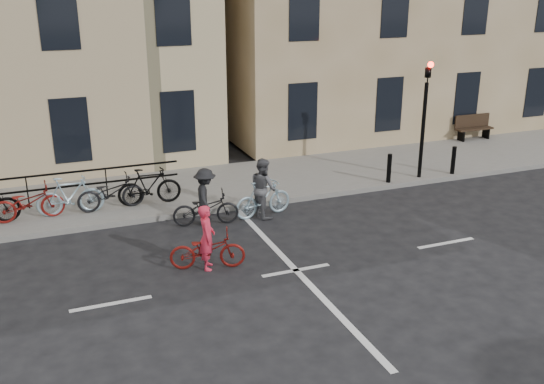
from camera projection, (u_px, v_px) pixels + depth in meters
name	position (u px, v px, depth m)	size (l,w,h in m)	color
ground	(296.00, 270.00, 13.38)	(120.00, 120.00, 0.00)	black
sidewalk	(83.00, 203.00, 17.23)	(46.00, 4.00, 0.15)	slate
traffic_light	(425.00, 105.00, 18.54)	(0.18, 0.30, 3.90)	black
bollard_east	(389.00, 168.00, 18.65)	(0.14, 0.14, 0.90)	black
bollard_west	(453.00, 160.00, 19.49)	(0.14, 0.14, 0.90)	black
bench	(473.00, 126.00, 23.77)	(1.60, 0.41, 0.97)	black
parked_bikes	(48.00, 199.00, 15.88)	(7.25, 1.23, 1.05)	black
cyclist_pink	(207.00, 247.00, 13.34)	(1.76, 1.00, 1.48)	maroon
cyclist_grey	(263.00, 193.00, 16.28)	(1.74, 0.88, 1.63)	#9BBACA
cyclist_dark	(206.00, 203.00, 15.72)	(1.79, 1.07, 1.53)	black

